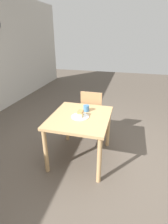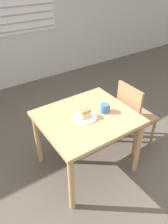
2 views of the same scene
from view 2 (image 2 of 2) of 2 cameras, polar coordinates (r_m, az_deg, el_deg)
The scene contains 6 objects.
ground_plane at distance 2.50m, azimuth 6.22°, elevation -21.27°, with size 14.00×14.00×0.00m, color brown.
dining_table_near at distance 2.33m, azimuth 0.74°, elevation -3.19°, with size 0.97×0.86×0.74m.
chair_near_window at distance 2.75m, azimuth 12.78°, elevation -0.78°, with size 0.39×0.39×0.94m.
plate at distance 2.24m, azimuth 0.28°, elevation -1.29°, with size 0.25×0.25×0.01m.
cake_slice at distance 2.20m, azimuth 0.22°, elevation -0.36°, with size 0.11×0.07×0.09m.
coffee_mug at distance 2.31m, azimuth 5.46°, elevation 1.03°, with size 0.10×0.09×0.10m.
Camera 2 is at (-0.99, -1.00, 2.07)m, focal length 35.00 mm.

